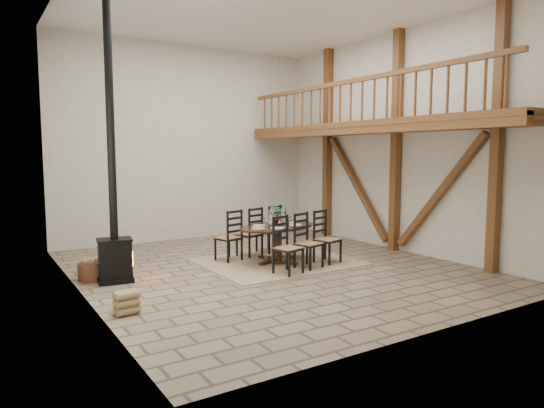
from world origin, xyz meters
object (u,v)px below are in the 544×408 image
log_basket (92,270)px  log_stack (126,303)px  dining_table (277,243)px  wood_stove (114,217)px

log_basket → log_stack: log_basket is taller
log_basket → log_stack: 2.18m
dining_table → wood_stove: size_ratio=0.49×
log_stack → dining_table: bearing=24.4°
wood_stove → log_stack: (-0.32, -1.84, -0.98)m
log_basket → dining_table: bearing=-9.2°
wood_stove → log_basket: wood_stove is taller
dining_table → log_stack: bearing=-170.9°
dining_table → log_basket: size_ratio=5.13×
log_basket → log_stack: size_ratio=1.38×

